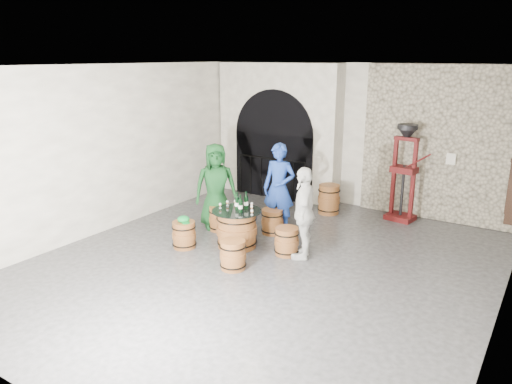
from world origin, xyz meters
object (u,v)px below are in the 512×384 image
Objects in this scene: barrel_stool_far at (272,222)px; barrel_stool_near_left at (184,235)px; barrel_stool_right at (287,241)px; person_blue at (279,188)px; person_white at (304,213)px; barrel_stool_left at (220,218)px; barrel_stool_near_right at (233,255)px; wine_bottle_center at (240,205)px; wine_bottle_left at (237,203)px; barrel_table at (237,229)px; side_barrel at (329,199)px; wine_bottle_right at (246,202)px; corking_press at (405,165)px; person_green at (216,186)px.

barrel_stool_far is 1.00× the size of barrel_stool_near_left.
barrel_stool_far and barrel_stool_right have the same top height.
person_blue reaches higher than person_white.
barrel_stool_left is 1.05m from barrel_stool_far.
person_white reaches higher than barrel_stool_near_right.
wine_bottle_center is at bearing -32.77° from barrel_stool_left.
wine_bottle_center reaches higher than barrel_stool_near_left.
barrel_stool_far is at bearing 77.15° from wine_bottle_left.
barrel_table is 1.38× the size of side_barrel.
barrel_stool_left is 2.11m from person_white.
barrel_stool_left is 1.08m from wine_bottle_left.
barrel_stool_right and barrel_stool_near_left have the same top height.
wine_bottle_left and wine_bottle_right have the same top height.
wine_bottle_center is (0.12, -0.05, 0.48)m from barrel_table.
corking_press is (1.11, 2.93, 0.93)m from barrel_stool_right.
wine_bottle_right is (-0.10, -0.76, 0.58)m from barrel_stool_far.
wine_bottle_right is 0.50× the size of side_barrel.
side_barrel is at bearing 77.15° from barrel_stool_far.
wine_bottle_center is at bearing 28.85° from barrel_stool_near_left.
person_white reaches higher than wine_bottle_right.
barrel_stool_right is at bearing 15.71° from wine_bottle_center.
person_blue reaches higher than barrel_stool_left.
side_barrel is (0.60, 2.63, -0.50)m from wine_bottle_left.
person_green is 2.65× the size of side_barrel.
person_blue is at bearing -103.02° from side_barrel.
wine_bottle_right is at bearing -70.15° from person_green.
barrel_stool_right is 1.34m from person_blue.
wine_bottle_right is at bearing -115.17° from corking_press.
person_white is (1.00, -0.88, -0.08)m from person_blue.
person_green is (-0.16, 0.11, 0.61)m from barrel_stool_left.
barrel_stool_near_left is at bearing -127.58° from person_green.
side_barrel is at bearing 97.94° from barrel_stool_right.
person_white is at bearing 10.62° from barrel_stool_right.
barrel_stool_near_right is 1.00× the size of barrel_stool_near_left.
wine_bottle_left reaches higher than side_barrel.
wine_bottle_left is (-0.02, 0.04, 0.48)m from barrel_table.
side_barrel is (-0.35, 2.50, 0.08)m from barrel_stool_right.
barrel_stool_left is 1.00× the size of barrel_stool_far.
barrel_table is 2.74× the size of wine_bottle_center.
person_green reaches higher than barrel_stool_far.
barrel_stool_far is at bearing 22.29° from barrel_stool_left.
person_green is at bearing 155.71° from wine_bottle_right.
wine_bottle_center reaches higher than barrel_table.
barrel_stool_far is 3.00m from corking_press.
person_blue is at bearing -123.93° from corking_press.
barrel_stool_far is 0.66m from person_blue.
barrel_stool_near_left is at bearing -144.78° from barrel_table.
barrel_stool_far is 1.06m from barrel_stool_right.
side_barrel is (0.49, 2.50, -0.50)m from wine_bottle_right.
barrel_stool_right is 1.00× the size of barrel_stool_near_right.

